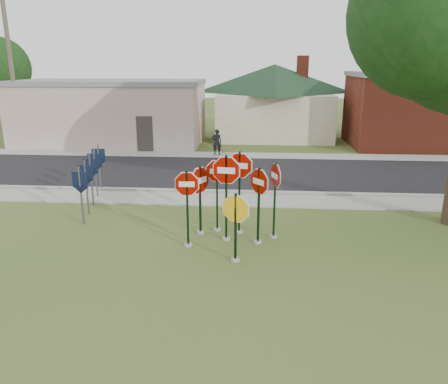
# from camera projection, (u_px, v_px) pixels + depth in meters

# --- Properties ---
(ground) EXTENTS (120.00, 120.00, 0.00)m
(ground) POSITION_uv_depth(u_px,v_px,m) (225.00, 260.00, 12.07)
(ground) COLOR #405520
(ground) RESTS_ON ground
(sidewalk_near) EXTENTS (60.00, 1.60, 0.06)m
(sidewalk_near) POSITION_uv_depth(u_px,v_px,m) (235.00, 200.00, 17.33)
(sidewalk_near) COLOR gray
(sidewalk_near) RESTS_ON ground
(road) EXTENTS (60.00, 7.00, 0.04)m
(road) POSITION_uv_depth(u_px,v_px,m) (240.00, 173.00, 21.63)
(road) COLOR black
(road) RESTS_ON ground
(sidewalk_far) EXTENTS (60.00, 1.60, 0.06)m
(sidewalk_far) POSITION_uv_depth(u_px,v_px,m) (243.00, 155.00, 25.75)
(sidewalk_far) COLOR gray
(sidewalk_far) RESTS_ON ground
(curb) EXTENTS (60.00, 0.20, 0.14)m
(curb) POSITION_uv_depth(u_px,v_px,m) (236.00, 192.00, 18.27)
(curb) COLOR gray
(curb) RESTS_ON ground
(stop_sign_center) EXTENTS (1.15, 0.24, 2.79)m
(stop_sign_center) POSITION_uv_depth(u_px,v_px,m) (226.00, 185.00, 13.00)
(stop_sign_center) COLOR gray
(stop_sign_center) RESTS_ON ground
(stop_sign_yellow) EXTENTS (1.03, 0.37, 2.05)m
(stop_sign_yellow) POSITION_uv_depth(u_px,v_px,m) (236.00, 220.00, 11.71)
(stop_sign_yellow) COLOR gray
(stop_sign_yellow) RESTS_ON ground
(stop_sign_left) EXTENTS (0.98, 0.24, 2.42)m
(stop_sign_left) POSITION_uv_depth(u_px,v_px,m) (187.00, 199.00, 12.61)
(stop_sign_left) COLOR gray
(stop_sign_left) RESTS_ON ground
(stop_sign_right) EXTENTS (0.70, 0.83, 2.47)m
(stop_sign_right) POSITION_uv_depth(u_px,v_px,m) (259.00, 195.00, 12.81)
(stop_sign_right) COLOR gray
(stop_sign_right) RESTS_ON ground
(stop_sign_back_right) EXTENTS (1.09, 0.24, 2.77)m
(stop_sign_back_right) POSITION_uv_depth(u_px,v_px,m) (240.00, 180.00, 13.56)
(stop_sign_back_right) COLOR gray
(stop_sign_back_right) RESTS_ON ground
(stop_sign_back_left) EXTENTS (0.98, 0.24, 2.49)m
(stop_sign_back_left) POSITION_uv_depth(u_px,v_px,m) (217.00, 186.00, 13.82)
(stop_sign_back_left) COLOR gray
(stop_sign_back_left) RESTS_ON ground
(stop_sign_far_right) EXTENTS (0.36, 0.97, 2.52)m
(stop_sign_far_right) POSITION_uv_depth(u_px,v_px,m) (275.00, 190.00, 13.21)
(stop_sign_far_right) COLOR gray
(stop_sign_far_right) RESTS_ON ground
(stop_sign_far_left) EXTENTS (0.68, 0.97, 2.34)m
(stop_sign_far_left) POSITION_uv_depth(u_px,v_px,m) (200.00, 190.00, 13.60)
(stop_sign_far_left) COLOR gray
(stop_sign_far_left) RESTS_ON ground
(route_sign_row) EXTENTS (1.43, 4.63, 2.00)m
(route_sign_row) POSITION_uv_depth(u_px,v_px,m) (91.00, 175.00, 16.42)
(route_sign_row) COLOR #59595E
(route_sign_row) RESTS_ON ground
(building_stucco) EXTENTS (12.20, 6.20, 4.20)m
(building_stucco) POSITION_uv_depth(u_px,v_px,m) (111.00, 111.00, 29.33)
(building_stucco) COLOR #BCB8AE
(building_stucco) RESTS_ON ground
(building_house) EXTENTS (11.60, 11.60, 6.20)m
(building_house) POSITION_uv_depth(u_px,v_px,m) (274.00, 86.00, 31.95)
(building_house) COLOR beige
(building_house) RESTS_ON ground
(building_brick) EXTENTS (10.20, 6.20, 4.75)m
(building_brick) POSITION_uv_depth(u_px,v_px,m) (430.00, 109.00, 28.23)
(building_brick) COLOR maroon
(building_brick) RESTS_ON ground
(utility_pole_near) EXTENTS (2.20, 0.26, 9.50)m
(utility_pole_near) POSITION_uv_depth(u_px,v_px,m) (11.00, 68.00, 26.21)
(utility_pole_near) COLOR brown
(utility_pole_near) RESTS_ON ground
(pedestrian) EXTENTS (0.59, 0.42, 1.52)m
(pedestrian) POSITION_uv_depth(u_px,v_px,m) (217.00, 142.00, 25.58)
(pedestrian) COLOR black
(pedestrian) RESTS_ON sidewalk_far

